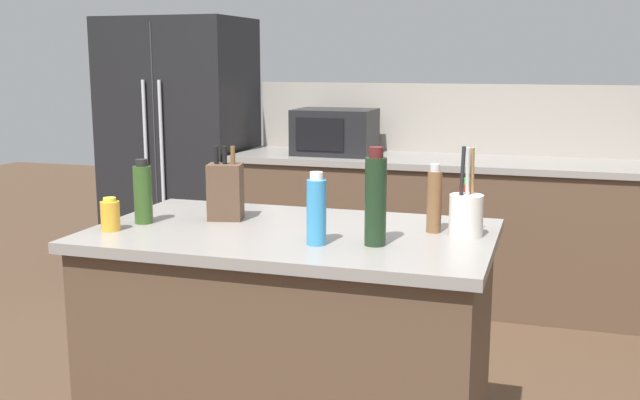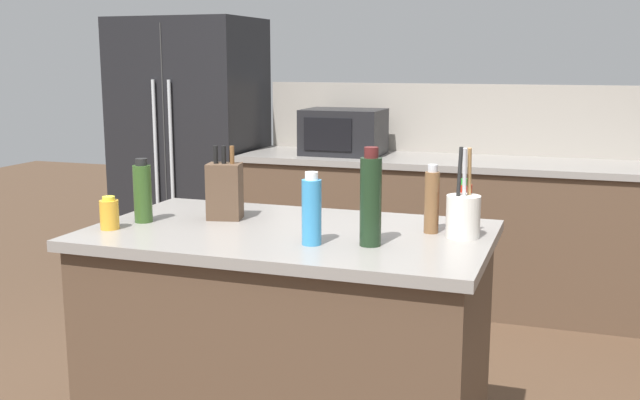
{
  "view_description": "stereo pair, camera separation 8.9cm",
  "coord_description": "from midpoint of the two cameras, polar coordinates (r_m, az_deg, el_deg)",
  "views": [
    {
      "loc": [
        0.9,
        -2.53,
        1.56
      ],
      "look_at": [
        0.0,
        0.35,
        0.99
      ],
      "focal_mm": 42.0,
      "sensor_mm": 36.0,
      "label": 1
    },
    {
      "loc": [
        0.99,
        -2.51,
        1.56
      ],
      "look_at": [
        0.0,
        0.35,
        0.99
      ],
      "focal_mm": 42.0,
      "sensor_mm": 36.0,
      "label": 2
    }
  ],
  "objects": [
    {
      "name": "wine_bottle",
      "position": [
        2.51,
        4.91,
        0.02
      ],
      "size": [
        0.07,
        0.07,
        0.33
      ],
      "color": "black",
      "rests_on": "kitchen_island"
    },
    {
      "name": "pepper_grinder",
      "position": [
        2.73,
        9.44,
        -0.07
      ],
      "size": [
        0.05,
        0.05,
        0.25
      ],
      "color": "brown",
      "rests_on": "kitchen_island"
    },
    {
      "name": "back_counter_run",
      "position": [
        4.89,
        11.02,
        -2.4
      ],
      "size": [
        2.85,
        0.66,
        0.94
      ],
      "color": "#4C3828",
      "rests_on": "ground_plane"
    },
    {
      "name": "knife_block",
      "position": [
        2.95,
        -6.42,
        0.72
      ],
      "size": [
        0.15,
        0.13,
        0.29
      ],
      "rotation": [
        0.0,
        0.0,
        0.23
      ],
      "color": "#4C3828",
      "rests_on": "kitchen_island"
    },
    {
      "name": "olive_oil_bottle",
      "position": [
        2.94,
        -12.52,
        0.57
      ],
      "size": [
        0.07,
        0.07,
        0.25
      ],
      "color": "#2D4C1E",
      "rests_on": "kitchen_island"
    },
    {
      "name": "kitchen_island",
      "position": [
        2.9,
        -1.41,
        -11.33
      ],
      "size": [
        1.47,
        0.87,
        0.94
      ],
      "color": "#4C3828",
      "rests_on": "ground_plane"
    },
    {
      "name": "utensil_crock",
      "position": [
        2.68,
        11.79,
        -1.1
      ],
      "size": [
        0.12,
        0.12,
        0.32
      ],
      "color": "beige",
      "rests_on": "kitchen_island"
    },
    {
      "name": "honey_jar",
      "position": [
        2.86,
        -14.9,
        -1.03
      ],
      "size": [
        0.07,
        0.07,
        0.12
      ],
      "color": "gold",
      "rests_on": "kitchen_island"
    },
    {
      "name": "dish_soap_bottle",
      "position": [
        2.52,
        0.37,
        -0.82
      ],
      "size": [
        0.07,
        0.07,
        0.25
      ],
      "color": "#3384BC",
      "rests_on": "kitchen_island"
    },
    {
      "name": "microwave",
      "position": [
        4.95,
        2.32,
        5.21
      ],
      "size": [
        0.52,
        0.39,
        0.3
      ],
      "color": "black",
      "rests_on": "back_counter_run"
    },
    {
      "name": "refrigerator",
      "position": [
        5.46,
        -9.33,
        3.82
      ],
      "size": [
        0.95,
        0.75,
        1.84
      ],
      "color": "black",
      "rests_on": "ground_plane"
    },
    {
      "name": "hot_sauce_bottle",
      "position": [
        2.78,
        11.82,
        -0.5
      ],
      "size": [
        0.05,
        0.05,
        0.19
      ],
      "color": "red",
      "rests_on": "kitchen_island"
    },
    {
      "name": "wall_backsplash",
      "position": [
        5.09,
        11.82,
        6.06
      ],
      "size": [
        2.81,
        0.03,
        0.46
      ],
      "primitive_type": "cube",
      "color": "gray",
      "rests_on": "back_counter_run"
    }
  ]
}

